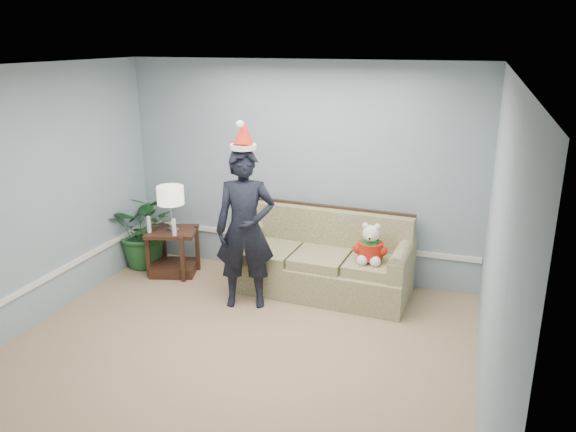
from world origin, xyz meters
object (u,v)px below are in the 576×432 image
(houseplant, at_px, (146,229))
(teddy_bear, at_px, (370,248))
(side_table, at_px, (173,256))
(table_lamp, at_px, (171,197))
(sofa, at_px, (323,263))
(man, at_px, (245,229))

(houseplant, bearing_deg, teddy_bear, -3.32)
(teddy_bear, bearing_deg, side_table, 175.38)
(table_lamp, bearing_deg, side_table, 131.04)
(sofa, xyz_separation_m, houseplant, (-2.43, -0.00, 0.17))
(houseplant, height_order, man, man)
(man, xyz_separation_m, teddy_bear, (1.32, 0.47, -0.23))
(sofa, distance_m, side_table, 1.98)
(table_lamp, xyz_separation_m, man, (1.20, -0.46, -0.14))
(side_table, distance_m, table_lamp, 0.82)
(man, bearing_deg, side_table, 139.11)
(man, relative_size, teddy_bear, 3.88)
(houseplant, height_order, teddy_bear, houseplant)
(man, bearing_deg, sofa, 23.40)
(teddy_bear, bearing_deg, houseplant, 173.04)
(man, distance_m, teddy_bear, 1.42)
(side_table, distance_m, houseplant, 0.56)
(side_table, height_order, houseplant, houseplant)
(houseplant, bearing_deg, table_lamp, -19.80)
(sofa, bearing_deg, side_table, -173.14)
(sofa, height_order, houseplant, houseplant)
(side_table, xyz_separation_m, teddy_bear, (2.56, -0.04, 0.44))
(teddy_bear, bearing_deg, man, -163.96)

